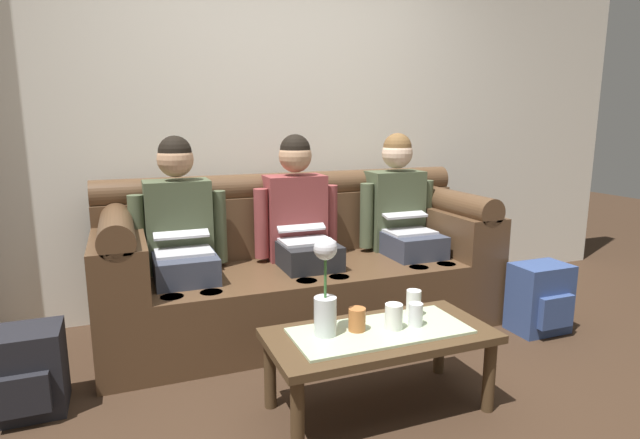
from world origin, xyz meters
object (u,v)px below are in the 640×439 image
at_px(couch, 301,269).
at_px(cup_far_left, 413,303).
at_px(backpack_left, 25,373).
at_px(coffee_table, 380,342).
at_px(flower_vase, 325,291).
at_px(cup_near_left, 416,314).
at_px(backpack_right, 540,299).
at_px(person_middle, 301,225).
at_px(person_left, 181,234).
at_px(person_right, 402,217).
at_px(cup_far_center, 394,316).
at_px(cup_near_right, 357,319).

relative_size(couch, cup_far_left, 19.21).
distance_m(couch, backpack_left, 1.60).
relative_size(coffee_table, flower_vase, 2.32).
bearing_deg(flower_vase, cup_near_left, -7.38).
bearing_deg(backpack_right, person_middle, 154.03).
height_order(person_left, cup_near_left, person_left).
bearing_deg(coffee_table, flower_vase, 171.46).
xyz_separation_m(person_right, backpack_left, (-2.23, -0.53, -0.46)).
distance_m(person_left, coffee_table, 1.35).
distance_m(flower_vase, backpack_left, 1.41).
height_order(cup_far_center, cup_far_left, cup_far_left).
distance_m(couch, person_middle, 0.29).
xyz_separation_m(cup_near_right, cup_far_left, (0.33, 0.06, 0.01)).
bearing_deg(coffee_table, cup_near_left, -5.69).
bearing_deg(cup_near_left, person_right, 62.85).
relative_size(person_right, coffee_table, 1.20).
relative_size(couch, cup_near_right, 23.58).
distance_m(cup_far_left, backpack_left, 1.80).
relative_size(cup_far_left, backpack_right, 0.29).
relative_size(person_right, flower_vase, 2.78).
xyz_separation_m(person_middle, cup_near_left, (0.17, -1.10, -0.22)).
height_order(coffee_table, backpack_left, backpack_left).
bearing_deg(backpack_left, flower_vase, -22.37).
xyz_separation_m(person_left, cup_near_right, (0.63, -1.05, -0.22)).
xyz_separation_m(person_right, cup_near_left, (-0.56, -1.10, -0.22)).
distance_m(cup_near_right, cup_far_left, 0.33).
bearing_deg(person_middle, cup_near_left, -81.05).
height_order(couch, cup_near_left, couch).
bearing_deg(backpack_left, cup_far_left, -15.06).
bearing_deg(person_middle, flower_vase, -103.50).
relative_size(cup_near_left, cup_near_right, 1.02).
distance_m(person_right, flower_vase, 1.43).
height_order(flower_vase, cup_far_left, flower_vase).
bearing_deg(person_right, flower_vase, -133.41).
height_order(person_left, flower_vase, person_left).
height_order(person_middle, cup_near_left, person_middle).
relative_size(person_left, flower_vase, 2.78).
bearing_deg(person_middle, coffee_table, -90.00).
height_order(person_middle, cup_far_left, person_middle).
relative_size(flower_vase, backpack_right, 1.02).
height_order(person_right, cup_far_left, person_right).
relative_size(coffee_table, cup_near_left, 9.66).
bearing_deg(cup_near_right, person_left, 121.13).
bearing_deg(cup_far_left, flower_vase, -173.95).
distance_m(couch, person_right, 0.79).
bearing_deg(backpack_left, person_right, 13.26).
bearing_deg(cup_far_center, backpack_left, 160.08).
bearing_deg(cup_far_center, backpack_right, 18.54).
bearing_deg(person_right, cup_far_left, -117.23).
bearing_deg(cup_near_right, cup_near_left, -9.66).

